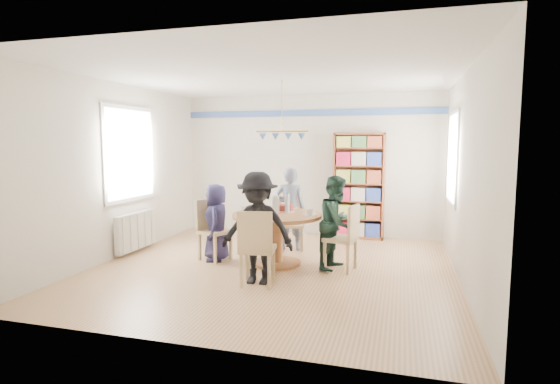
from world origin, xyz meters
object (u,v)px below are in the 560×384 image
(chair_left, at_px, (211,226))
(chair_right, at_px, (346,234))
(person_left, at_px, (216,222))
(dining_table, at_px, (277,227))
(chair_near, at_px, (257,245))
(chair_far, at_px, (291,220))
(person_near, at_px, (258,228))
(person_far, at_px, (290,209))
(person_right, at_px, (337,223))
(radiator, at_px, (136,231))
(bookshelf, at_px, (359,187))

(chair_left, distance_m, chair_right, 2.06)
(person_left, bearing_deg, dining_table, 72.43)
(chair_near, bearing_deg, dining_table, 91.98)
(chair_left, xyz_separation_m, chair_right, (2.06, -0.06, 0.00))
(chair_right, relative_size, chair_near, 0.97)
(chair_far, xyz_separation_m, person_near, (0.04, -1.89, 0.22))
(person_far, bearing_deg, person_left, 37.86)
(chair_near, bearing_deg, person_far, 92.14)
(person_right, bearing_deg, chair_near, 155.31)
(person_near, bearing_deg, chair_right, 38.04)
(chair_right, distance_m, person_right, 0.22)
(chair_near, distance_m, person_left, 1.41)
(chair_near, relative_size, person_left, 0.82)
(radiator, distance_m, person_right, 3.31)
(chair_near, bearing_deg, person_right, 51.94)
(person_far, height_order, bookshelf, bookshelf)
(person_near, bearing_deg, bookshelf, 70.06)
(chair_left, distance_m, person_left, 0.14)
(chair_near, distance_m, person_near, 0.23)
(chair_right, height_order, chair_near, chair_near)
(person_near, bearing_deg, chair_far, 88.96)
(chair_far, bearing_deg, bookshelf, 48.56)
(radiator, height_order, dining_table, dining_table)
(person_far, height_order, person_near, person_near)
(radiator, bearing_deg, chair_far, 20.69)
(chair_far, bearing_deg, chair_right, -44.64)
(chair_far, relative_size, person_far, 0.64)
(person_far, bearing_deg, chair_far, -98.33)
(dining_table, bearing_deg, bookshelf, 65.56)
(dining_table, xyz_separation_m, person_near, (0.00, -0.90, 0.15))
(person_far, bearing_deg, person_near, 83.04)
(radiator, relative_size, chair_right, 1.08)
(chair_right, distance_m, chair_near, 1.39)
(dining_table, bearing_deg, person_left, -178.28)
(chair_near, relative_size, person_right, 0.73)
(person_left, bearing_deg, chair_right, 70.30)
(dining_table, bearing_deg, chair_left, 179.11)
(chair_left, bearing_deg, person_right, 0.35)
(person_near, bearing_deg, person_right, 44.64)
(chair_right, height_order, person_right, person_right)
(chair_near, xyz_separation_m, person_near, (-0.03, 0.14, 0.18))
(chair_left, height_order, chair_right, chair_right)
(radiator, relative_size, chair_near, 1.04)
(dining_table, bearing_deg, radiator, 177.86)
(chair_near, height_order, person_right, person_right)
(dining_table, bearing_deg, person_near, -89.77)
(person_far, bearing_deg, person_right, 127.28)
(chair_near, bearing_deg, chair_right, 45.53)
(chair_far, bearing_deg, person_left, -131.72)
(chair_far, height_order, person_near, person_near)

